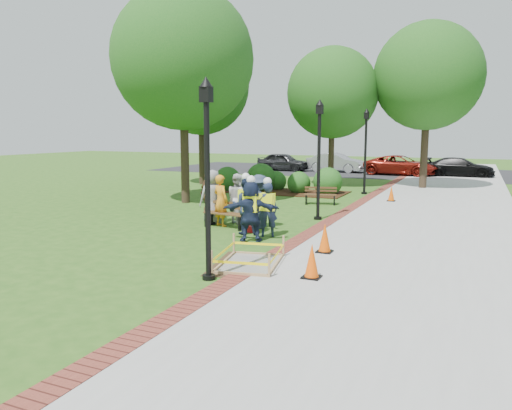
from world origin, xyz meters
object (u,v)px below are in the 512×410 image
at_px(lamp_near, 207,164).
at_px(hivis_worker_c, 246,204).
at_px(bench_near, 226,220).
at_px(hivis_worker_b, 267,207).
at_px(wet_concrete_pad, 250,255).
at_px(hivis_worker_a, 251,209).
at_px(cone_front, 312,262).

bearing_deg(lamp_near, hivis_worker_c, 105.48).
bearing_deg(bench_near, hivis_worker_b, -23.01).
xyz_separation_m(wet_concrete_pad, bench_near, (-2.64, 3.89, 0.03)).
bearing_deg(hivis_worker_c, hivis_worker_b, -6.73).
height_order(hivis_worker_a, hivis_worker_b, hivis_worker_a).
distance_m(cone_front, lamp_near, 3.06).
bearing_deg(hivis_worker_a, wet_concrete_pad, -66.14).
bearing_deg(hivis_worker_b, lamp_near, -83.31).
bearing_deg(bench_near, hivis_worker_a, -43.83).
distance_m(wet_concrete_pad, lamp_near, 2.67).
bearing_deg(cone_front, lamp_near, -154.69).
height_order(bench_near, hivis_worker_b, hivis_worker_b).
relative_size(wet_concrete_pad, cone_front, 3.35).
xyz_separation_m(bench_near, cone_front, (4.32, -4.36, 0.11)).
bearing_deg(wet_concrete_pad, hivis_worker_a, 113.86).
xyz_separation_m(bench_near, lamp_near, (2.31, -5.31, 2.21)).
xyz_separation_m(cone_front, lamp_near, (-2.01, -0.95, 2.11)).
relative_size(bench_near, hivis_worker_b, 0.89).
distance_m(bench_near, lamp_near, 6.20).
bearing_deg(hivis_worker_a, hivis_worker_b, 76.60).
xyz_separation_m(bench_near, hivis_worker_a, (1.59, -1.53, 0.68)).
relative_size(cone_front, lamp_near, 0.18).
relative_size(cone_front, hivis_worker_b, 0.43).
bearing_deg(hivis_worker_c, hivis_worker_a, -56.76).
xyz_separation_m(wet_concrete_pad, hivis_worker_c, (-1.61, 3.22, 0.71)).
height_order(wet_concrete_pad, hivis_worker_b, hivis_worker_b).
xyz_separation_m(wet_concrete_pad, lamp_near, (-0.33, -1.41, 2.25)).
xyz_separation_m(cone_front, hivis_worker_b, (-2.54, 3.60, 0.52)).
distance_m(wet_concrete_pad, hivis_worker_c, 3.67).
height_order(wet_concrete_pad, lamp_near, lamp_near).
height_order(lamp_near, hivis_worker_b, lamp_near).
height_order(bench_near, cone_front, bench_near).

